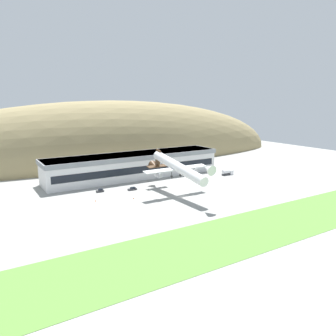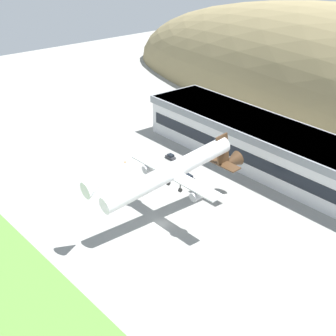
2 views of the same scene
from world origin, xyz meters
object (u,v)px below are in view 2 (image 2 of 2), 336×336
Objects in this scene: service_car_0 at (188,177)px; traffic_cone_1 at (140,184)px; terminal_building at (279,149)px; service_car_1 at (171,157)px; traffic_cone_0 at (125,162)px; cargo_airplane at (172,173)px.

service_car_0 is 14.59m from traffic_cone_1.
terminal_building is 173.43× the size of traffic_cone_1.
traffic_cone_1 is at bearing -113.50° from service_car_0.
terminal_building is at bearing 35.20° from service_car_1.
terminal_building is 22.55× the size of service_car_0.
terminal_building reaches higher than traffic_cone_0.
terminal_building is at bearing 63.45° from traffic_cone_1.
traffic_cone_0 is 16.46m from traffic_cone_1.
terminal_building is 28.50m from service_car_0.
traffic_cone_0 is (-6.83, -12.90, -0.38)m from service_car_1.
cargo_airplane is 13.51× the size of service_car_1.
cargo_airplane is at bearing -15.49° from traffic_cone_0.
terminal_building is 47.79m from traffic_cone_0.
traffic_cone_1 is (15.55, -5.39, 0.00)m from traffic_cone_0.
traffic_cone_1 is (-19.95, 4.45, -12.59)m from cargo_airplane.
service_car_1 is 20.26m from traffic_cone_1.
terminal_building is at bearing 91.49° from cargo_airplane.
traffic_cone_0 is at bearing -159.49° from service_car_0.
terminal_building is 2.05× the size of cargo_airplane.
service_car_1 reaches higher than traffic_cone_0.
cargo_airplane is at bearing -38.41° from service_car_1.
traffic_cone_0 is (-35.51, 9.84, -12.59)m from cargo_airplane.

